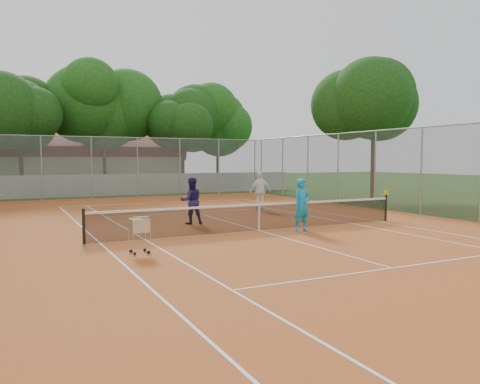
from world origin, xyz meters
name	(u,v)px	position (x,y,z in m)	size (l,w,h in m)	color
ground	(259,231)	(0.00, 0.00, 0.00)	(120.00, 120.00, 0.00)	#18360E
court_pad	(259,231)	(0.00, 0.00, 0.01)	(18.00, 34.00, 0.02)	#AD5521
court_lines	(259,231)	(0.00, 0.00, 0.02)	(10.98, 23.78, 0.01)	white
tennis_net	(259,217)	(0.00, 0.00, 0.51)	(11.88, 0.10, 0.98)	black
perimeter_fence	(259,175)	(0.00, 0.00, 2.00)	(18.00, 34.00, 4.00)	slate
boundary_wall	(131,184)	(0.00, 19.00, 0.75)	(26.00, 0.30, 1.50)	silver
clubhouse	(81,163)	(-2.00, 29.00, 2.20)	(16.40, 9.00, 4.40)	beige
tropical_trees	(121,127)	(0.00, 22.00, 5.00)	(29.00, 19.00, 10.00)	#0F340D
player_near	(302,205)	(1.25, -0.83, 0.95)	(0.68, 0.44, 1.86)	#1690C2
player_far_left	(191,201)	(-1.52, 2.71, 0.93)	(0.88, 0.69, 1.81)	#1F1746
player_far_right	(260,191)	(3.27, 5.79, 0.98)	(1.13, 0.47, 1.92)	white
ball_hopper	(139,235)	(-4.81, -2.13, 0.54)	(0.50, 0.50, 1.03)	silver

